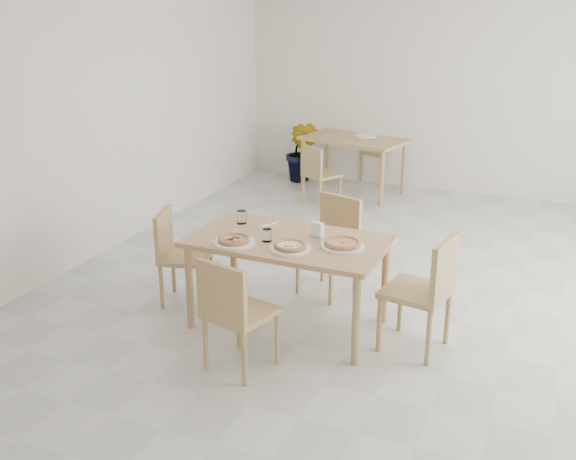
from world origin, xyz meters
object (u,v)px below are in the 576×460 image
at_px(main_table, 288,248).
at_px(tumbler_a, 241,217).
at_px(chair_back_n, 384,147).
at_px(chair_back_s, 318,171).
at_px(pizza_pepperoni, 234,240).
at_px(plate_mushroom, 290,249).
at_px(plate_pepperoni, 234,242).
at_px(potted_plant, 302,151).
at_px(second_table, 354,145).
at_px(chair_west, 177,250).
at_px(chair_south, 233,308).
at_px(pizza_margherita, 343,243).
at_px(chair_east, 427,286).
at_px(tumbler_b, 267,235).
at_px(napkin_holder, 317,230).
at_px(pizza_mushroom, 290,246).
at_px(plate_margherita, 343,246).

bearing_deg(main_table, tumbler_a, 160.09).
bearing_deg(tumbler_a, chair_back_n, 89.80).
bearing_deg(chair_back_s, pizza_pepperoni, 129.22).
distance_m(plate_mushroom, plate_pepperoni, 0.45).
bearing_deg(potted_plant, main_table, -69.73).
xyz_separation_m(plate_pepperoni, second_table, (-0.36, 4.18, -0.10)).
distance_m(chair_west, potted_plant, 4.16).
bearing_deg(potted_plant, chair_south, -73.59).
distance_m(chair_west, pizza_margherita, 1.54).
relative_size(main_table, tumbler_a, 14.21).
bearing_deg(chair_east, chair_back_n, -151.32).
xyz_separation_m(chair_west, chair_back_s, (0.13, 3.12, -0.03)).
relative_size(tumbler_b, chair_back_s, 0.13).
bearing_deg(main_table, chair_west, 178.70).
bearing_deg(plate_pepperoni, second_table, 94.98).
bearing_deg(chair_south, pizza_margherita, -109.17).
relative_size(chair_east, pizza_pepperoni, 3.25).
xyz_separation_m(plate_pepperoni, potted_plant, (-1.20, 4.43, -0.32)).
bearing_deg(plate_mushroom, chair_south, -106.87).
xyz_separation_m(pizza_margherita, chair_back_s, (-1.38, 3.17, -0.33)).
bearing_deg(chair_south, chair_west, -27.10).
distance_m(main_table, napkin_holder, 0.27).
relative_size(plate_mushroom, pizza_pepperoni, 1.09).
height_order(pizza_margherita, chair_back_s, pizza_margherita).
distance_m(second_table, potted_plant, 0.90).
bearing_deg(tumbler_a, second_table, 93.08).
relative_size(main_table, chair_back_n, 1.83).
bearing_deg(potted_plant, napkin_holder, -66.75).
relative_size(plate_pepperoni, pizza_margherita, 0.88).
height_order(pizza_mushroom, second_table, pizza_mushroom).
distance_m(plate_margherita, potted_plant, 4.64).
relative_size(chair_east, tumbler_b, 9.32).
bearing_deg(napkin_holder, potted_plant, 127.03).
bearing_deg(plate_pepperoni, main_table, 36.76).
bearing_deg(chair_west, pizza_pepperoni, -128.18).
bearing_deg(second_table, chair_west, -82.77).
relative_size(plate_mushroom, napkin_holder, 2.49).
height_order(chair_west, plate_pepperoni, chair_west).
relative_size(chair_west, potted_plant, 0.94).
distance_m(chair_east, tumbler_a, 1.65).
xyz_separation_m(plate_mushroom, pizza_pepperoni, (-0.45, -0.04, 0.02)).
relative_size(main_table, chair_east, 1.69).
bearing_deg(main_table, chair_back_n, 97.26).
bearing_deg(pizza_margherita, second_table, 106.40).
distance_m(chair_south, pizza_pepperoni, 0.68).
relative_size(chair_south, plate_margherita, 2.59).
relative_size(chair_west, pizza_mushroom, 2.56).
height_order(chair_west, potted_plant, potted_plant).
bearing_deg(second_table, chair_back_n, 86.36).
height_order(plate_pepperoni, pizza_pepperoni, pizza_pepperoni).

